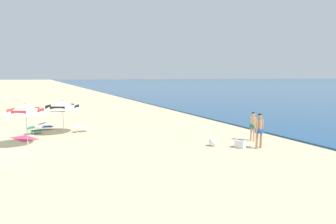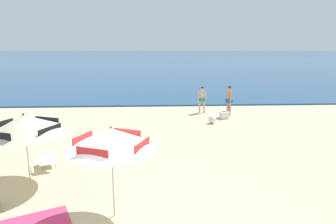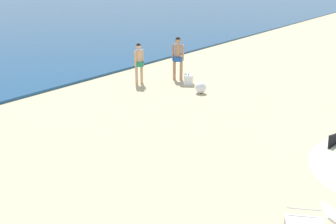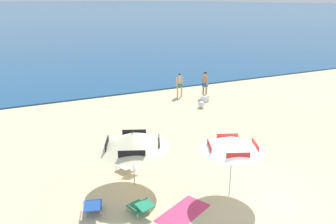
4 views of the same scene
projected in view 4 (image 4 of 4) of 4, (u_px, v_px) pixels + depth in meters
name	position (u px, v px, depth m)	size (l,w,h in m)	color
ground_plane	(245.00, 196.00, 11.45)	(800.00, 800.00, 0.00)	#D1BA8E
ocean_water	(7.00, 4.00, 365.54)	(800.00, 800.00, 0.10)	navy
beach_umbrella_striped_main	(133.00, 140.00, 11.55)	(2.53, 2.50, 2.12)	silver
beach_umbrella_striped_second	(233.00, 143.00, 10.94)	(2.87, 2.87, 2.21)	silver
lounge_chair_under_umbrella	(93.00, 206.00, 10.45)	(0.76, 0.97, 0.49)	#1E4799
lounge_chair_beside_umbrella	(128.00, 165.00, 13.00)	(0.84, 1.03, 0.53)	white
lounge_chair_facing_sea	(141.00, 206.00, 10.43)	(0.76, 0.97, 0.49)	#1E7F56
person_standing_near_shore	(205.00, 83.00, 22.50)	(0.43, 0.52, 1.77)	tan
person_standing_beside	(180.00, 83.00, 22.69)	(0.48, 0.40, 1.62)	#D8A87F
cooler_box	(205.00, 98.00, 21.90)	(0.60, 0.53, 0.43)	white
beach_ball	(201.00, 104.00, 20.64)	(0.42, 0.42, 0.42)	white
beach_towel	(183.00, 213.00, 10.55)	(0.90, 1.80, 0.01)	#DB3866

